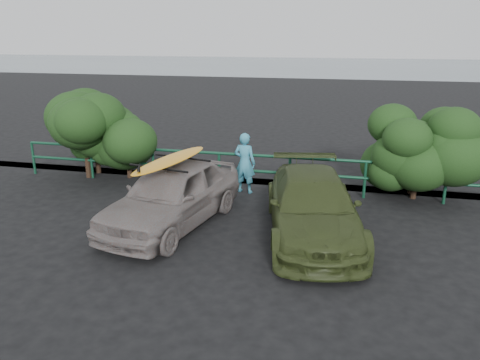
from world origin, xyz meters
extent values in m
plane|color=black|center=(0.00, 0.00, 0.00)|extent=(80.00, 80.00, 0.00)
plane|color=slate|center=(0.00, 60.00, 0.00)|extent=(200.00, 200.00, 0.00)
imported|color=slate|center=(-1.29, 2.12, 0.72)|extent=(2.53, 4.51, 1.45)
imported|color=#323E1B|center=(1.85, 2.27, 0.67)|extent=(2.70, 4.85, 1.33)
imported|color=teal|center=(-0.20, 4.76, 0.83)|extent=(0.67, 0.51, 1.67)
ellipsoid|color=orange|center=(-1.29, 2.12, 1.54)|extent=(1.12, 2.82, 0.08)
camera|label=1|loc=(2.47, -7.24, 4.19)|focal=35.00mm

